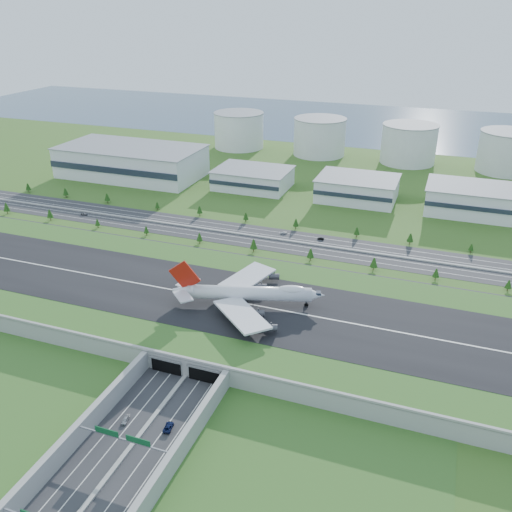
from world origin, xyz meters
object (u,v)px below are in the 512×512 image
(car_0, at_px, (125,420))
(car_4, at_px, (84,214))
(fuel_tank_a, at_px, (239,130))
(car_5, at_px, (321,239))
(boeing_747, at_px, (248,293))
(car_7, at_px, (283,233))
(car_2, at_px, (168,427))

(car_0, distance_m, car_4, 221.99)
(fuel_tank_a, xyz_separation_m, car_4, (-30.93, -220.65, -16.56))
(fuel_tank_a, distance_m, car_5, 248.07)
(boeing_747, relative_size, car_7, 15.31)
(car_0, xyz_separation_m, car_5, (26.69, 185.61, -0.14))
(car_0, height_order, car_7, car_0)
(car_2, height_order, car_4, car_2)
(fuel_tank_a, distance_m, car_0, 406.94)
(car_0, height_order, car_4, car_0)
(car_2, distance_m, car_5, 183.76)
(car_4, relative_size, car_7, 1.04)
(fuel_tank_a, distance_m, car_2, 409.72)
(boeing_747, distance_m, car_5, 106.09)
(fuel_tank_a, xyz_separation_m, boeing_747, (128.37, -310.23, -3.12))
(car_0, relative_size, car_5, 1.16)
(car_2, relative_size, car_5, 1.42)
(boeing_747, bearing_deg, fuel_tank_a, 95.73)
(car_0, xyz_separation_m, car_2, (16.46, 2.14, 0.00))
(car_2, xyz_separation_m, car_5, (10.23, 183.47, -0.14))
(boeing_747, relative_size, car_0, 14.40)
(car_5, bearing_deg, boeing_747, -0.52)
(car_2, height_order, car_5, car_2)
(car_2, distance_m, car_7, 185.26)
(fuel_tank_a, xyz_separation_m, car_2, (127.80, -388.92, -16.54))
(car_2, height_order, car_7, car_2)
(car_4, relative_size, car_5, 1.14)
(car_4, distance_m, car_5, 169.64)
(fuel_tank_a, relative_size, car_0, 10.15)
(car_5, xyz_separation_m, car_7, (-25.39, 1.17, -0.03))
(car_7, bearing_deg, fuel_tank_a, -173.56)
(car_0, distance_m, car_5, 187.52)
(boeing_747, xyz_separation_m, car_7, (-15.74, 105.94, -13.59))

